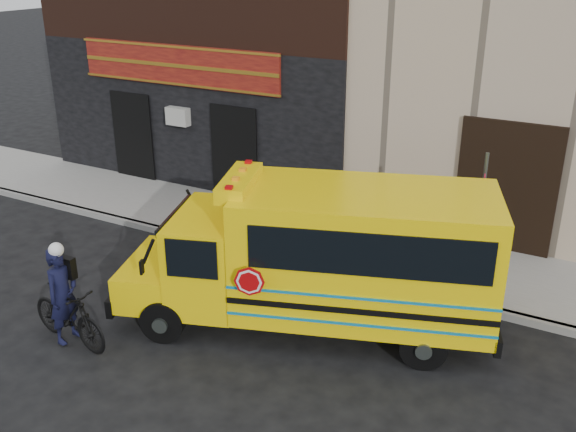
# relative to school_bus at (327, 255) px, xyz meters

# --- Properties ---
(ground) EXTENTS (120.00, 120.00, 0.00)m
(ground) POSITION_rel_school_bus_xyz_m (-1.83, -0.66, -1.51)
(ground) COLOR black
(ground) RESTS_ON ground
(curb) EXTENTS (40.00, 0.20, 0.15)m
(curb) POSITION_rel_school_bus_xyz_m (-1.83, 1.94, -1.43)
(curb) COLOR gray
(curb) RESTS_ON ground
(sidewalk) EXTENTS (40.00, 3.00, 0.15)m
(sidewalk) POSITION_rel_school_bus_xyz_m (-1.83, 3.44, -1.43)
(sidewalk) COLOR gray
(sidewalk) RESTS_ON ground
(school_bus) EXTENTS (7.22, 4.22, 2.92)m
(school_bus) POSITION_rel_school_bus_xyz_m (0.00, 0.00, 0.00)
(school_bus) COLOR black
(school_bus) RESTS_ON ground
(sign_pole) EXTENTS (0.09, 0.27, 3.12)m
(sign_pole) POSITION_rel_school_bus_xyz_m (2.15, 2.25, 0.21)
(sign_pole) COLOR #424A46
(sign_pole) RESTS_ON ground
(bicycle) EXTENTS (1.95, 0.75, 1.14)m
(bicycle) POSITION_rel_school_bus_xyz_m (-3.79, -2.66, -0.94)
(bicycle) COLOR black
(bicycle) RESTS_ON ground
(cyclist) EXTENTS (0.44, 0.67, 1.80)m
(cyclist) POSITION_rel_school_bus_xyz_m (-3.87, -2.65, -0.61)
(cyclist) COLOR black
(cyclist) RESTS_ON ground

